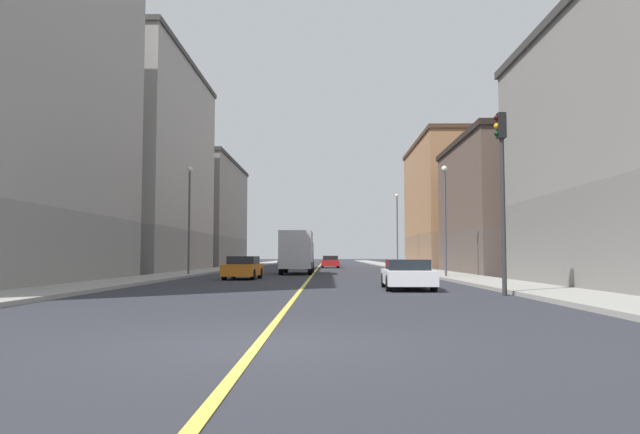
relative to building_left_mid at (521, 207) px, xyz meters
The scene contains 18 objects.
ground_plane 37.50m from the building_left_mid, 114.47° to the right, with size 400.00×400.00×0.00m, color #2D2E36.
sidewalk_left 17.13m from the building_left_mid, 112.46° to the left, with size 3.07×168.00×0.15m, color #9E9B93.
sidewalk_right 29.25m from the building_left_mid, 148.27° to the left, with size 3.07×168.00×0.15m, color #9E9B93.
lane_center_stripe 22.18m from the building_left_mid, 135.43° to the left, with size 0.16×154.00×0.01m, color #E5D14C.
building_left_mid is the anchor object (origin of this frame).
building_left_far 20.14m from the building_left_mid, 90.00° to the left, with size 9.77×18.97×13.67m.
building_right_midblock 31.70m from the building_left_mid, 168.42° to the left, with size 9.77×20.51×18.09m.
building_right_distant 43.28m from the building_left_mid, 135.41° to the left, with size 9.77×21.95×13.26m.
traffic_light_left_near 24.24m from the building_left_mid, 109.84° to the right, with size 0.40×0.32×6.39m.
street_lamp_left_near 10.70m from the building_left_mid, 132.46° to the right, with size 0.36×0.36×6.68m.
street_lamp_right_near 24.00m from the building_left_mid, 169.55° to the right, with size 0.36×0.36×7.21m.
street_lamp_left_far 17.87m from the building_left_mid, 113.79° to the left, with size 0.36×0.36×7.53m.
car_orange 21.68m from the building_left_mid, 155.20° to the right, with size 1.98×4.19×1.34m.
car_white 22.40m from the building_left_mid, 120.16° to the right, with size 2.05×4.65×1.22m.
car_red 25.82m from the building_left_mid, 123.48° to the left, with size 1.99×4.06×1.34m.
car_blue 37.00m from the building_left_mid, 122.13° to the left, with size 2.00×4.35×1.43m.
car_maroon 37.46m from the building_left_mid, 111.77° to the left, with size 1.90×4.31×1.24m.
box_truck 16.94m from the building_left_mid, behind, with size 2.37×7.64×3.13m.
Camera 1 is at (1.09, -9.16, 1.40)m, focal length 32.61 mm.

